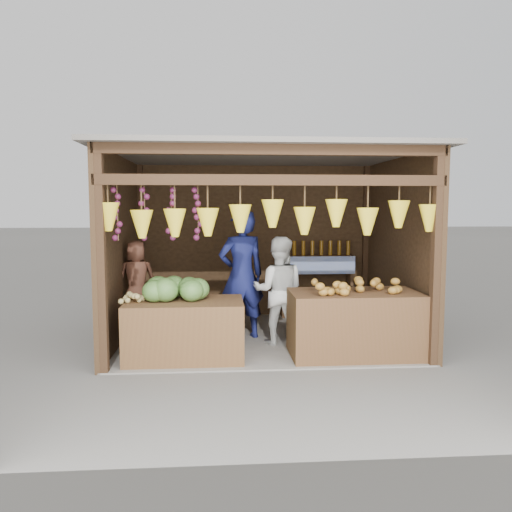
{
  "coord_description": "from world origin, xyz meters",
  "views": [
    {
      "loc": [
        -0.6,
        -7.1,
        1.9
      ],
      "look_at": [
        -0.1,
        -0.1,
        1.21
      ],
      "focal_mm": 35.0,
      "sensor_mm": 36.0,
      "label": 1
    }
  ],
  "objects_px": {
    "counter_right": "(354,324)",
    "man_standing": "(242,275)",
    "vendor_seated": "(137,279)",
    "woman_standing": "(279,291)",
    "counter_left": "(185,330)"
  },
  "relations": [
    {
      "from": "vendor_seated",
      "to": "man_standing",
      "type": "bearing_deg",
      "value": 175.41
    },
    {
      "from": "counter_right",
      "to": "woman_standing",
      "type": "bearing_deg",
      "value": 143.58
    },
    {
      "from": "counter_left",
      "to": "counter_right",
      "type": "height_order",
      "value": "counter_right"
    },
    {
      "from": "vendor_seated",
      "to": "counter_right",
      "type": "bearing_deg",
      "value": 157.61
    },
    {
      "from": "man_standing",
      "to": "counter_right",
      "type": "bearing_deg",
      "value": 128.39
    },
    {
      "from": "counter_left",
      "to": "vendor_seated",
      "type": "distance_m",
      "value": 1.3
    },
    {
      "from": "counter_left",
      "to": "man_standing",
      "type": "relative_size",
      "value": 0.77
    },
    {
      "from": "counter_right",
      "to": "vendor_seated",
      "type": "distance_m",
      "value": 3.07
    },
    {
      "from": "counter_left",
      "to": "vendor_seated",
      "type": "xyz_separation_m",
      "value": [
        -0.74,
        0.94,
        0.51
      ]
    },
    {
      "from": "counter_right",
      "to": "vendor_seated",
      "type": "bearing_deg",
      "value": 161.22
    },
    {
      "from": "counter_right",
      "to": "man_standing",
      "type": "xyz_separation_m",
      "value": [
        -1.39,
        0.95,
        0.51
      ]
    },
    {
      "from": "vendor_seated",
      "to": "woman_standing",
      "type": "bearing_deg",
      "value": 167.24
    },
    {
      "from": "man_standing",
      "to": "vendor_seated",
      "type": "xyz_separation_m",
      "value": [
        -1.48,
        0.03,
        -0.05
      ]
    },
    {
      "from": "vendor_seated",
      "to": "counter_left",
      "type": "bearing_deg",
      "value": 124.34
    },
    {
      "from": "counter_left",
      "to": "woman_standing",
      "type": "bearing_deg",
      "value": 26.63
    }
  ]
}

